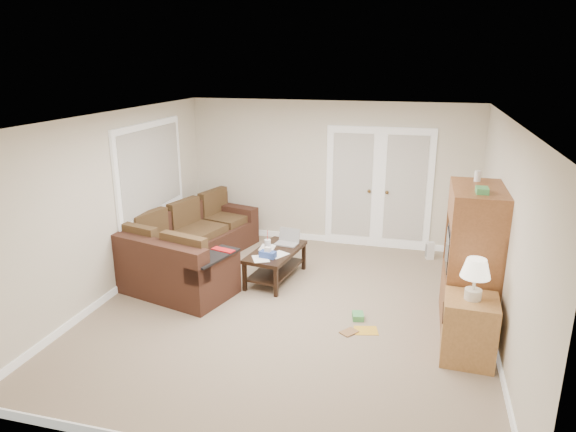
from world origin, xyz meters
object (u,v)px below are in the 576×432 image
(sectional_sofa, at_px, (185,250))
(tv_armoire, at_px, (471,257))
(side_cabinet, at_px, (470,324))
(coffee_table, at_px, (276,263))

(sectional_sofa, distance_m, tv_armoire, 4.17)
(sectional_sofa, xyz_separation_m, side_cabinet, (4.05, -1.47, 0.09))
(sectional_sofa, distance_m, coffee_table, 1.45)
(tv_armoire, xyz_separation_m, side_cabinet, (-0.04, -0.85, -0.46))
(sectional_sofa, height_order, side_cabinet, side_cabinet)
(coffee_table, distance_m, tv_armoire, 2.80)
(coffee_table, height_order, tv_armoire, tv_armoire)
(coffee_table, relative_size, side_cabinet, 1.03)
(sectional_sofa, distance_m, side_cabinet, 4.31)
(sectional_sofa, bearing_deg, coffee_table, 17.18)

